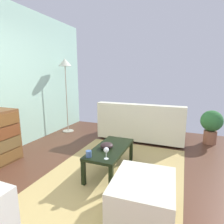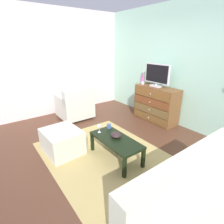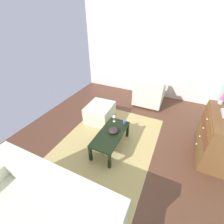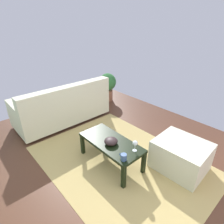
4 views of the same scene
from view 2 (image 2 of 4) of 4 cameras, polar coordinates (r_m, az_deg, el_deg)
The scene contains 14 objects.
ground_plane at distance 3.48m, azimuth -0.43°, elevation -12.15°, with size 5.60×4.58×0.05m, color #502F20.
wall_accent_rear at distance 4.47m, azimuth 21.81°, elevation 13.26°, with size 5.60×0.12×2.77m, color #A1D0BA.
wall_plain_left at distance 5.23m, azimuth -17.95°, elevation 14.64°, with size 0.12×4.58×2.77m, color silver.
area_rug at distance 3.23m, azimuth -1.21°, elevation -14.43°, with size 2.60×1.90×0.01m, color tan.
dresser at distance 4.66m, azimuth 13.92°, elevation 2.43°, with size 1.13×0.49×0.89m.
tv at distance 4.54m, azimuth 14.29°, elevation 11.51°, with size 0.71×0.18×0.55m.
lava_lamp at distance 4.78m, azimuth 9.89°, elevation 10.51°, with size 0.09×0.09×0.33m.
coffee_table at distance 3.05m, azimuth 1.25°, elevation -9.44°, with size 0.98×0.45×0.38m.
wine_glass at distance 3.19m, azimuth -4.17°, elevation -4.65°, with size 0.07×0.07×0.16m.
mug at distance 3.36m, azimuth -0.96°, elevation -4.57°, with size 0.11×0.08×0.08m.
bowl_decorative at distance 3.06m, azimuth 1.34°, elevation -7.36°, with size 0.19×0.19×0.09m, color #2B1E1F.
couch_large at distance 2.22m, azimuth 28.05°, elevation -26.50°, with size 0.85×1.86×0.84m.
armchair at distance 4.80m, azimuth -11.67°, elevation 1.95°, with size 0.80×0.80×0.84m.
ottoman at distance 3.41m, azimuth -15.70°, elevation -9.03°, with size 0.70×0.60×0.43m, color beige.
Camera 2 is at (2.35, -1.72, 1.88)m, focal length 28.43 mm.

